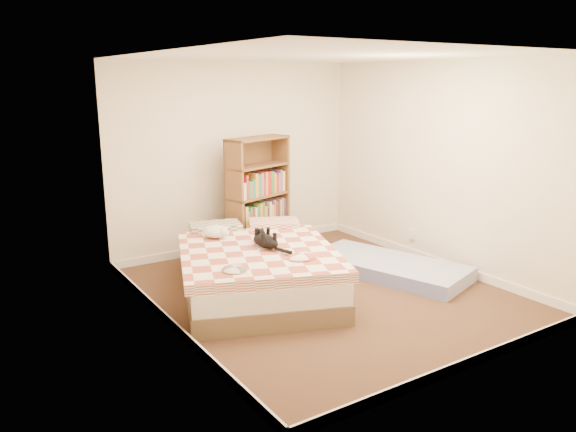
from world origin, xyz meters
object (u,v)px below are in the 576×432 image
bed (255,267)px  floor_mattress (388,267)px  bookshelf (257,211)px  black_cat (264,240)px  white_dog (217,231)px

bed → floor_mattress: size_ratio=1.39×
floor_mattress → bookshelf: bearing=100.8°
bookshelf → floor_mattress: bookshelf is taller
bed → black_cat: 0.35m
white_dog → black_cat: bearing=-41.2°
black_cat → white_dog: 0.65m
bookshelf → black_cat: (-0.67, -1.32, 0.03)m
bed → white_dog: (-0.21, 0.48, 0.33)m
bookshelf → black_cat: bearing=-134.5°
floor_mattress → white_dog: 2.09m
bed → floor_mattress: 1.67m
bookshelf → floor_mattress: size_ratio=0.83×
bookshelf → white_dog: size_ratio=4.16×
floor_mattress → black_cat: bearing=151.7°
floor_mattress → black_cat: (-1.55, 0.28, 0.51)m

